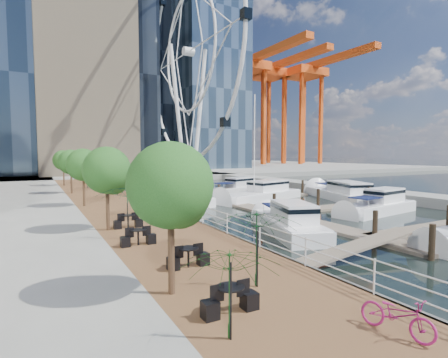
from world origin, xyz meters
name	(u,v)px	position (x,y,z in m)	size (l,w,h in m)	color
ground	(314,239)	(0.00, 0.00, 0.00)	(520.00, 520.00, 0.00)	black
boardwalk	(113,208)	(-9.00, 15.00, 0.50)	(6.00, 60.00, 1.00)	brown
seawall	(147,206)	(-6.00, 15.00, 0.50)	(0.25, 60.00, 1.00)	#595954
land_far	(86,168)	(0.00, 102.00, 0.50)	(200.00, 114.00, 1.00)	gray
breakwater	(320,187)	(20.00, 20.00, 0.50)	(4.00, 60.00, 1.00)	gray
pier	(189,175)	(14.00, 52.00, 0.50)	(14.00, 12.00, 1.00)	gray
railing	(146,194)	(-6.10, 15.00, 1.52)	(0.10, 60.00, 1.05)	white
floating_docks	(303,202)	(7.97, 9.98, 0.49)	(16.00, 34.00, 2.60)	#6D6051
ferris_wheel	(188,52)	(14.00, 52.00, 25.92)	(5.80, 45.60, 47.80)	white
port_cranes	(272,115)	(67.67, 95.67, 20.00)	(40.00, 52.00, 38.00)	#D84C14
street_trees	(83,165)	(-11.40, 14.00, 4.29)	(2.60, 42.60, 4.60)	#3F2B1C
cafe_tables	(161,246)	(-10.40, -2.00, 1.37)	(2.50, 13.70, 0.74)	black
yacht_foreground	(378,214)	(11.13, 4.01, 0.00)	(2.51, 9.35, 2.15)	white
bicycle	(397,315)	(-7.58, -10.79, 1.46)	(0.61, 1.75, 0.92)	#981657
pedestrian_near	(151,207)	(-8.50, 5.59, 1.82)	(0.60, 0.39, 1.63)	#4D4D67
pedestrian_mid	(115,188)	(-7.85, 19.39, 1.81)	(0.79, 0.62, 1.63)	gray
pedestrian_far	(89,181)	(-8.98, 29.41, 1.87)	(1.02, 0.42, 1.73)	#30353C
moored_yachts	(272,203)	(7.18, 13.89, 0.00)	(23.67, 31.26, 11.50)	white
cafe_seating	(178,233)	(-10.25, -3.64, 2.25)	(5.57, 13.63, 2.69)	#0F3911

